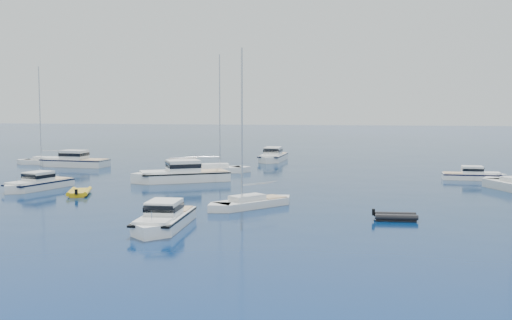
{
  "coord_description": "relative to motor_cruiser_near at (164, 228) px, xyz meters",
  "views": [
    {
      "loc": [
        7.09,
        -33.6,
        7.93
      ],
      "look_at": [
        -2.78,
        28.76,
        2.2
      ],
      "focal_mm": 43.5,
      "sensor_mm": 36.0,
      "label": 1
    }
  ],
  "objects": [
    {
      "name": "ground",
      "position": [
        4.91,
        -4.2,
        0.0
      ],
      "size": [
        400.0,
        400.0,
        0.0
      ],
      "primitive_type": "plane",
      "color": "navy",
      "rests_on": "ground"
    },
    {
      "name": "tender_yellow",
      "position": [
        -11.72,
        12.91,
        0.0
      ],
      "size": [
        3.24,
        4.41,
        0.95
      ],
      "primitive_type": null,
      "rotation": [
        0.0,
        0.0,
        0.31
      ],
      "color": "gold",
      "rests_on": "ground"
    },
    {
      "name": "motor_cruiser_horizon",
      "position": [
        0.87,
        47.51,
        0.0
      ],
      "size": [
        3.48,
        9.55,
        2.46
      ],
      "primitive_type": null,
      "rotation": [
        0.0,
        0.0,
        3.08
      ],
      "color": "white",
      "rests_on": "ground"
    },
    {
      "name": "motor_cruiser_far_l",
      "position": [
        -23.29,
        36.03,
        0.0
      ],
      "size": [
        10.34,
        4.21,
        2.64
      ],
      "primitive_type": null,
      "rotation": [
        0.0,
        0.0,
        1.46
      ],
      "color": "silver",
      "rests_on": "ground"
    },
    {
      "name": "motor_cruiser_far_r",
      "position": [
        24.48,
        29.62,
        0.0
      ],
      "size": [
        7.04,
        2.41,
        1.83
      ],
      "primitive_type": null,
      "rotation": [
        0.0,
        0.0,
        4.67
      ],
      "color": "white",
      "rests_on": "ground"
    },
    {
      "name": "motor_cruiser_left",
      "position": [
        -17.05,
        15.51,
        0.0
      ],
      "size": [
        4.73,
        8.36,
        2.1
      ],
      "primitive_type": null,
      "rotation": [
        0.0,
        0.0,
        2.84
      ],
      "color": "silver",
      "rests_on": "ground"
    },
    {
      "name": "sailboat_far_l",
      "position": [
        -27.87,
        38.29,
        0.0
      ],
      "size": [
        9.15,
        2.78,
        13.3
      ],
      "primitive_type": null,
      "rotation": [
        0.0,
        0.0,
        1.62
      ],
      "color": "silver",
      "rests_on": "ground"
    },
    {
      "name": "tender_grey_near",
      "position": [
        14.91,
        5.04,
        0.0
      ],
      "size": [
        3.07,
        1.82,
        0.95
      ],
      "primitive_type": null,
      "rotation": [
        0.0,
        0.0,
        4.75
      ],
      "color": "black",
      "rests_on": "ground"
    },
    {
      "name": "motor_cruiser_centre",
      "position": [
        -5.43,
        23.27,
        0.0
      ],
      "size": [
        11.02,
        7.87,
        2.81
      ],
      "primitive_type": null,
      "rotation": [
        0.0,
        0.0,
        2.05
      ],
      "color": "white",
      "rests_on": "ground"
    },
    {
      "name": "motor_cruiser_near",
      "position": [
        0.0,
        0.0,
        0.0
      ],
      "size": [
        2.84,
        8.57,
        2.23
      ],
      "primitive_type": null,
      "rotation": [
        0.0,
        0.0,
        3.17
      ],
      "color": "white",
      "rests_on": "ground"
    },
    {
      "name": "tender_grey_far",
      "position": [
        -11.39,
        44.91,
        0.0
      ],
      "size": [
        4.3,
        3.61,
        0.95
      ],
      "primitive_type": null,
      "rotation": [
        0.0,
        0.0,
        2.07
      ],
      "color": "black",
      "rests_on": "ground"
    },
    {
      "name": "sailboat_centre",
      "position": [
        -4.2,
        31.82,
        0.0
      ],
      "size": [
        9.86,
        5.47,
        14.07
      ],
      "primitive_type": null,
      "rotation": [
        0.0,
        0.0,
        5.04
      ],
      "color": "white",
      "rests_on": "ground"
    },
    {
      "name": "sailboat_fore",
      "position": [
        4.21,
        8.8,
        0.0
      ],
      "size": [
        7.28,
        7.92,
        12.57
      ],
      "primitive_type": null,
      "rotation": [
        0.0,
        0.0,
        2.43
      ],
      "color": "silver",
      "rests_on": "ground"
    }
  ]
}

